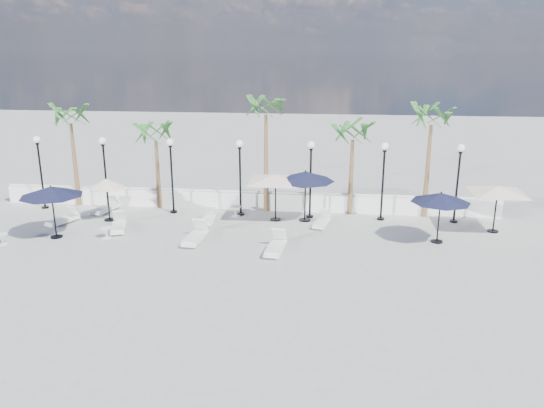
# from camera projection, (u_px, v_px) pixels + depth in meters

# --- Properties ---
(ground) EXTENTS (100.00, 100.00, 0.00)m
(ground) POSITION_uv_depth(u_px,v_px,m) (213.00, 265.00, 20.73)
(ground) COLOR gray
(ground) RESTS_ON ground
(balustrade) EXTENTS (26.00, 0.30, 1.01)m
(balustrade) POSITION_uv_depth(u_px,v_px,m) (244.00, 201.00, 27.74)
(balustrade) COLOR white
(balustrade) RESTS_ON ground
(lamppost_0) EXTENTS (0.36, 0.36, 3.84)m
(lamppost_0) POSITION_uv_depth(u_px,v_px,m) (40.00, 162.00, 27.36)
(lamppost_0) COLOR black
(lamppost_0) RESTS_ON ground
(lamppost_1) EXTENTS (0.36, 0.36, 3.84)m
(lamppost_1) POSITION_uv_depth(u_px,v_px,m) (105.00, 164.00, 26.98)
(lamppost_1) COLOR black
(lamppost_1) RESTS_ON ground
(lamppost_2) EXTENTS (0.36, 0.36, 3.84)m
(lamppost_2) POSITION_uv_depth(u_px,v_px,m) (171.00, 165.00, 26.60)
(lamppost_2) COLOR black
(lamppost_2) RESTS_ON ground
(lamppost_3) EXTENTS (0.36, 0.36, 3.84)m
(lamppost_3) POSITION_uv_depth(u_px,v_px,m) (240.00, 167.00, 26.22)
(lamppost_3) COLOR black
(lamppost_3) RESTS_ON ground
(lamppost_4) EXTENTS (0.36, 0.36, 3.84)m
(lamppost_4) POSITION_uv_depth(u_px,v_px,m) (311.00, 169.00, 25.84)
(lamppost_4) COLOR black
(lamppost_4) RESTS_ON ground
(lamppost_5) EXTENTS (0.36, 0.36, 3.84)m
(lamppost_5) POSITION_uv_depth(u_px,v_px,m) (383.00, 170.00, 25.46)
(lamppost_5) COLOR black
(lamppost_5) RESTS_ON ground
(lamppost_6) EXTENTS (0.36, 0.36, 3.84)m
(lamppost_6) POSITION_uv_depth(u_px,v_px,m) (459.00, 172.00, 25.08)
(lamppost_6) COLOR black
(lamppost_6) RESTS_ON ground
(palm_0) EXTENTS (2.60, 2.60, 5.50)m
(palm_0) POSITION_uv_depth(u_px,v_px,m) (70.00, 121.00, 27.38)
(palm_0) COLOR brown
(palm_0) RESTS_ON ground
(palm_1) EXTENTS (2.60, 2.60, 4.70)m
(palm_1) POSITION_uv_depth(u_px,v_px,m) (156.00, 137.00, 27.11)
(palm_1) COLOR brown
(palm_1) RESTS_ON ground
(palm_2) EXTENTS (2.60, 2.60, 6.10)m
(palm_2) POSITION_uv_depth(u_px,v_px,m) (266.00, 112.00, 26.11)
(palm_2) COLOR brown
(palm_2) RESTS_ON ground
(palm_3) EXTENTS (2.60, 2.60, 4.90)m
(palm_3) POSITION_uv_depth(u_px,v_px,m) (353.00, 137.00, 25.98)
(palm_3) COLOR brown
(palm_3) RESTS_ON ground
(palm_4) EXTENTS (2.60, 2.60, 5.70)m
(palm_4) POSITION_uv_depth(u_px,v_px,m) (431.00, 122.00, 25.36)
(palm_4) COLOR brown
(palm_4) RESTS_ON ground
(lounger_0) EXTENTS (1.16, 1.76, 0.63)m
(lounger_0) POSITION_uv_depth(u_px,v_px,m) (63.00, 219.00, 25.51)
(lounger_0) COLOR white
(lounger_0) RESTS_ON ground
(lounger_1) EXTENTS (0.99, 1.88, 0.67)m
(lounger_1) POSITION_uv_depth(u_px,v_px,m) (106.00, 208.00, 27.35)
(lounger_1) COLOR white
(lounger_1) RESTS_ON ground
(lounger_2) EXTENTS (1.14, 1.96, 0.70)m
(lounger_2) POSITION_uv_depth(u_px,v_px,m) (118.00, 225.00, 24.58)
(lounger_2) COLOR white
(lounger_2) RESTS_ON ground
(lounger_3) EXTENTS (0.78, 2.05, 0.75)m
(lounger_3) POSITION_uv_depth(u_px,v_px,m) (195.00, 236.00, 23.12)
(lounger_3) COLOR white
(lounger_3) RESTS_ON ground
(lounger_4) EXTENTS (0.67, 1.68, 0.62)m
(lounger_4) POSITION_uv_depth(u_px,v_px,m) (208.00, 219.00, 25.65)
(lounger_4) COLOR white
(lounger_4) RESTS_ON ground
(lounger_5) EXTENTS (0.88, 1.70, 0.61)m
(lounger_5) POSITION_uv_depth(u_px,v_px,m) (322.00, 222.00, 25.23)
(lounger_5) COLOR white
(lounger_5) RESTS_ON ground
(lounger_6) EXTENTS (0.81, 2.00, 0.73)m
(lounger_6) POSITION_uv_depth(u_px,v_px,m) (276.00, 246.00, 21.95)
(lounger_6) COLOR white
(lounger_6) RESTS_ON ground
(side_table_0) EXTENTS (0.48, 0.48, 0.47)m
(side_table_0) POSITION_uv_depth(u_px,v_px,m) (2.00, 238.00, 22.80)
(side_table_0) COLOR white
(side_table_0) RESTS_ON ground
(side_table_1) EXTENTS (0.51, 0.51, 0.50)m
(side_table_1) POSITION_uv_depth(u_px,v_px,m) (106.00, 232.00, 23.55)
(side_table_1) COLOR white
(side_table_1) RESTS_ON ground
(side_table_2) EXTENTS (0.55, 0.55, 0.53)m
(side_table_2) POSITION_uv_depth(u_px,v_px,m) (236.00, 210.00, 26.57)
(side_table_2) COLOR white
(side_table_2) RESTS_ON ground
(parasol_navy_left) EXTENTS (2.73, 2.73, 2.41)m
(parasol_navy_left) POSITION_uv_depth(u_px,v_px,m) (51.00, 192.00, 23.11)
(parasol_navy_left) COLOR black
(parasol_navy_left) RESTS_ON ground
(parasol_navy_mid) EXTENTS (2.83, 2.83, 2.53)m
(parasol_navy_mid) POSITION_uv_depth(u_px,v_px,m) (305.00, 176.00, 25.40)
(parasol_navy_mid) COLOR black
(parasol_navy_mid) RESTS_ON ground
(parasol_navy_right) EXTENTS (2.55, 2.55, 2.29)m
(parasol_navy_right) POSITION_uv_depth(u_px,v_px,m) (441.00, 198.00, 22.56)
(parasol_navy_right) COLOR black
(parasol_navy_right) RESTS_ON ground
(parasol_cream_sq_a) EXTENTS (5.07, 5.07, 2.49)m
(parasol_cream_sq_a) POSITION_uv_depth(u_px,v_px,m) (276.00, 175.00, 25.45)
(parasol_cream_sq_a) COLOR black
(parasol_cream_sq_a) RESTS_ON ground
(parasol_cream_sq_b) EXTENTS (4.69, 4.69, 2.35)m
(parasol_cream_sq_b) POSITION_uv_depth(u_px,v_px,m) (498.00, 186.00, 23.83)
(parasol_cream_sq_b) COLOR black
(parasol_cream_sq_b) RESTS_ON ground
(parasol_cream_small) EXTENTS (1.76, 1.76, 2.16)m
(parasol_cream_small) POSITION_uv_depth(u_px,v_px,m) (107.00, 184.00, 25.55)
(parasol_cream_small) COLOR black
(parasol_cream_small) RESTS_ON ground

